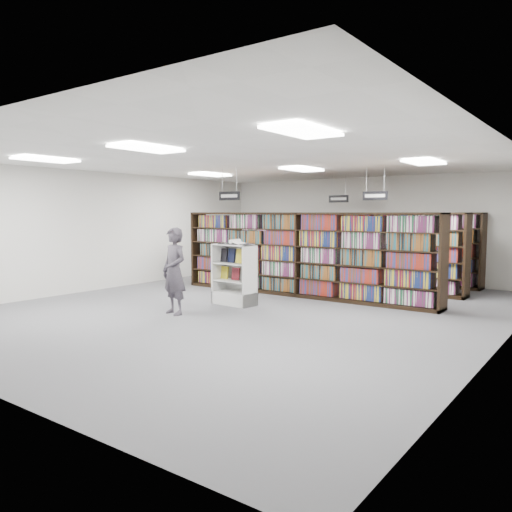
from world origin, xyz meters
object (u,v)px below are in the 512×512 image
Objects in this scene: shopper at (174,271)px; bookshelf_row_near at (301,254)px; open_book at (235,243)px; endcap_display at (235,284)px.

bookshelf_row_near is at bearing 85.42° from shopper.
open_book is 0.42× the size of shopper.
shopper reaches higher than endcap_display.
open_book is (-0.57, -1.93, 0.37)m from bookshelf_row_near.
endcap_display is 0.77× the size of shopper.
open_book reaches higher than endcap_display.
bookshelf_row_near reaches higher than endcap_display.
bookshelf_row_near is 9.39× the size of open_book.
bookshelf_row_near is at bearing 67.74° from open_book.
endcap_display is (-0.61, -1.89, -0.58)m from bookshelf_row_near.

